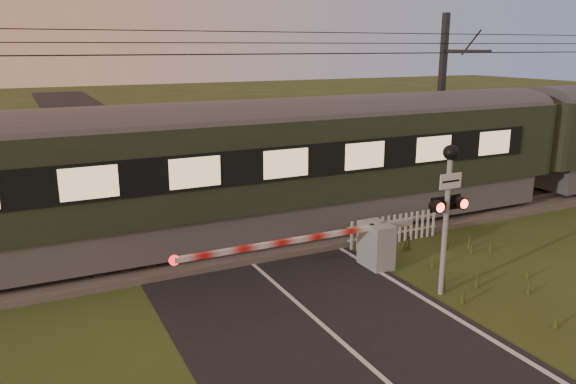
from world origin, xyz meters
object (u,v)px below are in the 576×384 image
train (527,141)px  catenary_mast (442,102)px  boom_gate (368,244)px  picket_fence (394,229)px  crossing_signal (448,194)px

train → catenary_mast: 3.46m
boom_gate → picket_fence: boom_gate is taller
crossing_signal → boom_gate: bearing=107.4°
picket_fence → catenary_mast: size_ratio=0.46×
crossing_signal → catenary_mast: bearing=50.2°
crossing_signal → catenary_mast: catenary_mast is taller
picket_fence → crossing_signal: bearing=-108.8°
boom_gate → catenary_mast: size_ratio=0.96×
boom_gate → picket_fence: 2.28m
train → picket_fence: (-7.40, -1.89, -1.80)m
train → picket_fence: 7.84m
train → picket_fence: size_ratio=13.20×
catenary_mast → picket_fence: bearing=-141.2°
catenary_mast → train: bearing=-44.5°
boom_gate → catenary_mast: (6.96, 5.45, 2.93)m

